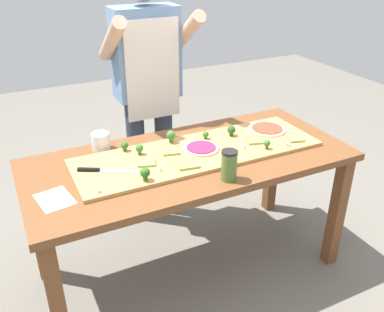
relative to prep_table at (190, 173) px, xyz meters
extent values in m
plane|color=#6B665B|center=(0.00, 0.00, -0.66)|extent=(8.00, 8.00, 0.00)
cube|color=brown|center=(-0.81, -0.32, -0.30)|extent=(0.07, 0.07, 0.72)
cube|color=brown|center=(0.81, -0.32, -0.30)|extent=(0.07, 0.07, 0.72)
cube|color=brown|center=(-0.81, 0.32, -0.30)|extent=(0.07, 0.07, 0.72)
cube|color=brown|center=(0.81, 0.32, -0.30)|extent=(0.07, 0.07, 0.72)
cube|color=brown|center=(0.00, 0.00, 0.08)|extent=(1.73, 0.77, 0.04)
cube|color=tan|center=(0.06, 0.01, 0.11)|extent=(1.34, 0.43, 0.02)
cube|color=#B7BABF|center=(-0.40, -0.02, 0.12)|extent=(0.18, 0.11, 0.00)
cube|color=black|center=(-0.53, 0.05, 0.13)|extent=(0.11, 0.07, 0.02)
cylinder|color=beige|center=(0.08, 0.02, 0.12)|extent=(0.19, 0.19, 0.01)
cylinder|color=#9E234C|center=(0.08, 0.02, 0.13)|extent=(0.16, 0.16, 0.01)
cylinder|color=beige|center=(0.55, 0.08, 0.12)|extent=(0.22, 0.22, 0.01)
cylinder|color=#BC3D28|center=(0.55, 0.08, 0.13)|extent=(0.18, 0.18, 0.01)
cube|color=#899E4C|center=(-0.07, -0.11, 0.13)|extent=(0.12, 0.12, 0.01)
cube|color=#899E4C|center=(-0.24, 0.00, 0.13)|extent=(0.11, 0.11, 0.01)
cube|color=#899E4C|center=(-0.09, 0.06, 0.13)|extent=(0.11, 0.11, 0.01)
cube|color=#899E4C|center=(0.39, -0.02, 0.13)|extent=(0.11, 0.11, 0.01)
cube|color=#899E4C|center=(0.61, -0.11, 0.13)|extent=(0.11, 0.11, 0.01)
cylinder|color=#3F7220|center=(0.16, 0.13, 0.13)|extent=(0.02, 0.02, 0.02)
sphere|color=#38752D|center=(0.16, 0.13, 0.15)|extent=(0.04, 0.04, 0.04)
cylinder|color=#3F7220|center=(0.40, -0.13, 0.13)|extent=(0.02, 0.02, 0.02)
sphere|color=#38752D|center=(0.40, -0.13, 0.15)|extent=(0.04, 0.04, 0.04)
cylinder|color=#366618|center=(-0.31, -0.16, 0.13)|extent=(0.02, 0.02, 0.03)
sphere|color=#2D6623|center=(-0.31, -0.16, 0.16)|extent=(0.05, 0.05, 0.05)
cylinder|color=#2C5915|center=(0.31, 0.10, 0.13)|extent=(0.02, 0.02, 0.02)
sphere|color=#23561E|center=(0.31, 0.10, 0.16)|extent=(0.05, 0.05, 0.05)
cylinder|color=#366618|center=(-0.30, 0.18, 0.13)|extent=(0.02, 0.02, 0.02)
sphere|color=#2D6623|center=(-0.30, 0.18, 0.15)|extent=(0.04, 0.04, 0.04)
cylinder|color=#3F7220|center=(-0.04, 0.17, 0.13)|extent=(0.02, 0.02, 0.03)
sphere|color=#38752D|center=(-0.04, 0.17, 0.16)|extent=(0.05, 0.05, 0.05)
cylinder|color=#3F7220|center=(-0.24, 0.11, 0.13)|extent=(0.02, 0.02, 0.02)
sphere|color=#38752D|center=(-0.24, 0.11, 0.16)|extent=(0.04, 0.04, 0.04)
cube|color=white|center=(0.65, -0.03, 0.13)|extent=(0.02, 0.02, 0.01)
cube|color=white|center=(0.29, -0.06, 0.13)|extent=(0.03, 0.03, 0.02)
cube|color=white|center=(0.52, -0.15, 0.13)|extent=(0.03, 0.03, 0.02)
cube|color=silver|center=(-0.21, -0.10, 0.13)|extent=(0.03, 0.03, 0.02)
cube|color=white|center=(-0.53, -0.16, 0.13)|extent=(0.02, 0.02, 0.01)
cylinder|color=white|center=(-0.40, 0.30, 0.15)|extent=(0.10, 0.10, 0.09)
cylinder|color=white|center=(-0.40, 0.30, 0.13)|extent=(0.09, 0.09, 0.05)
cylinder|color=#517033|center=(0.06, -0.29, 0.17)|extent=(0.08, 0.08, 0.14)
cylinder|color=black|center=(0.06, -0.29, 0.25)|extent=(0.08, 0.08, 0.01)
cube|color=white|center=(-0.72, -0.10, 0.10)|extent=(0.17, 0.20, 0.00)
cylinder|color=#333847|center=(-0.09, 0.64, -0.21)|extent=(0.12, 0.12, 0.90)
cylinder|color=#333847|center=(0.11, 0.64, -0.21)|extent=(0.12, 0.12, 0.90)
cube|color=#6689B2|center=(0.01, 0.64, 0.51)|extent=(0.40, 0.20, 0.55)
cube|color=silver|center=(0.01, 0.54, 0.43)|extent=(0.34, 0.01, 0.60)
cylinder|color=tan|center=(-0.22, 0.54, 0.63)|extent=(0.08, 0.39, 0.31)
cylinder|color=tan|center=(0.24, 0.54, 0.63)|extent=(0.08, 0.39, 0.31)
camera|label=1|loc=(-0.86, -1.78, 1.13)|focal=39.19mm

